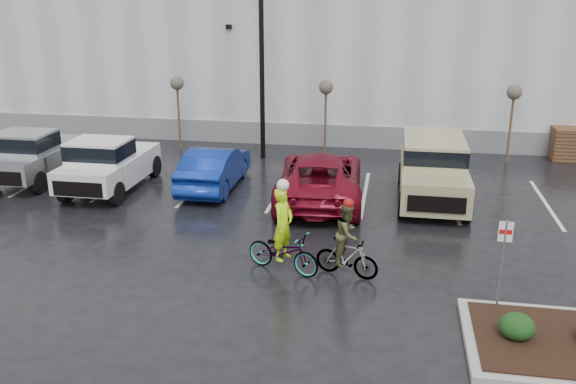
% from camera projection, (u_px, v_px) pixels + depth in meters
% --- Properties ---
extents(ground, '(120.00, 120.00, 0.00)m').
position_uv_depth(ground, '(323.00, 303.00, 13.86)').
color(ground, black).
rests_on(ground, ground).
extents(warehouse, '(60.50, 15.50, 7.20)m').
position_uv_depth(warehouse, '(372.00, 49.00, 33.23)').
color(warehouse, '#AFB1B4').
rests_on(warehouse, ground).
extents(wooded_ridge, '(80.00, 25.00, 6.00)m').
position_uv_depth(wooded_ridge, '(383.00, 32.00, 54.92)').
color(wooded_ridge, '#1C3B18').
rests_on(wooded_ridge, ground).
extents(lamppost, '(0.50, 1.00, 9.22)m').
position_uv_depth(lamppost, '(261.00, 18.00, 23.91)').
color(lamppost, black).
rests_on(lamppost, ground).
extents(sapling_west, '(0.60, 0.60, 3.20)m').
position_uv_depth(sapling_west, '(177.00, 87.00, 26.44)').
color(sapling_west, '#46311C').
rests_on(sapling_west, ground).
extents(sapling_mid, '(0.60, 0.60, 3.20)m').
position_uv_depth(sapling_mid, '(326.00, 91.00, 25.38)').
color(sapling_mid, '#46311C').
rests_on(sapling_mid, ground).
extents(sapling_east, '(0.60, 0.60, 3.20)m').
position_uv_depth(sapling_east, '(514.00, 97.00, 24.14)').
color(sapling_east, '#46311C').
rests_on(sapling_east, ground).
extents(pallet_stack_a, '(1.20, 1.20, 1.35)m').
position_uv_depth(pallet_stack_a, '(567.00, 143.00, 25.32)').
color(pallet_stack_a, '#46311C').
rests_on(pallet_stack_a, ground).
extents(shrub_a, '(0.70, 0.70, 0.52)m').
position_uv_depth(shrub_a, '(517.00, 326.00, 12.14)').
color(shrub_a, '#153311').
rests_on(shrub_a, curb_island).
extents(fire_lane_sign, '(0.30, 0.05, 2.20)m').
position_uv_depth(fire_lane_sign, '(503.00, 255.00, 12.98)').
color(fire_lane_sign, gray).
rests_on(fire_lane_sign, ground).
extents(pickup_silver, '(2.10, 5.20, 1.96)m').
position_uv_depth(pickup_silver, '(40.00, 152.00, 22.79)').
color(pickup_silver, '#A1A3A8').
rests_on(pickup_silver, ground).
extents(pickup_white, '(2.10, 5.20, 1.96)m').
position_uv_depth(pickup_white, '(113.00, 161.00, 21.66)').
color(pickup_white, silver).
rests_on(pickup_white, ground).
extents(car_blue, '(1.65, 4.59, 1.51)m').
position_uv_depth(car_blue, '(215.00, 168.00, 21.66)').
color(car_blue, navy).
rests_on(car_blue, ground).
extents(car_red, '(3.13, 6.06, 1.63)m').
position_uv_depth(car_red, '(320.00, 177.00, 20.38)').
color(car_red, maroon).
rests_on(car_red, ground).
extents(suv_tan, '(2.20, 5.10, 2.06)m').
position_uv_depth(suv_tan, '(433.00, 171.00, 20.23)').
color(suv_tan, tan).
rests_on(suv_tan, ground).
extents(cyclist_hivis, '(2.13, 1.36, 2.44)m').
position_uv_depth(cyclist_hivis, '(283.00, 244.00, 15.22)').
color(cyclist_hivis, '#3F3F44').
rests_on(cyclist_hivis, ground).
extents(cyclist_olive, '(1.64, 0.87, 2.04)m').
position_uv_depth(cyclist_olive, '(347.00, 248.00, 14.95)').
color(cyclist_olive, '#3F3F44').
rests_on(cyclist_olive, ground).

